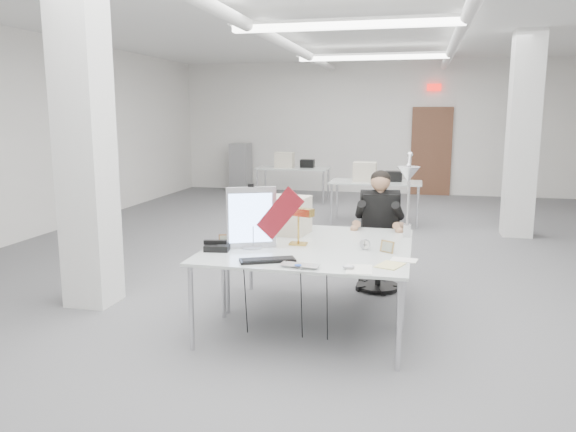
{
  "coord_description": "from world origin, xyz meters",
  "views": [
    {
      "loc": [
        0.94,
        -6.99,
        1.94
      ],
      "look_at": [
        -0.23,
        -2.0,
        1.0
      ],
      "focal_mm": 35.0,
      "sensor_mm": 36.0,
      "label": 1
    }
  ],
  "objects_px": {
    "office_chair": "(379,245)",
    "laptop": "(298,267)",
    "bankers_lamp": "(298,228)",
    "architect_lamp": "(408,195)",
    "monitor": "(251,218)",
    "seated_person": "(380,211)",
    "beige_monitor": "(288,215)",
    "desk_phone": "(218,247)",
    "desk_main": "(301,258)"
  },
  "relations": [
    {
      "from": "desk_phone",
      "to": "architect_lamp",
      "type": "distance_m",
      "value": 1.81
    },
    {
      "from": "desk_main",
      "to": "architect_lamp",
      "type": "bearing_deg",
      "value": 41.34
    },
    {
      "from": "seated_person",
      "to": "laptop",
      "type": "xyz_separation_m",
      "value": [
        -0.48,
        -1.96,
        -0.13
      ]
    },
    {
      "from": "seated_person",
      "to": "beige_monitor",
      "type": "height_order",
      "value": "seated_person"
    },
    {
      "from": "monitor",
      "to": "architect_lamp",
      "type": "bearing_deg",
      "value": -2.38
    },
    {
      "from": "office_chair",
      "to": "beige_monitor",
      "type": "bearing_deg",
      "value": -148.74
    },
    {
      "from": "laptop",
      "to": "seated_person",
      "type": "bearing_deg",
      "value": 81.5
    },
    {
      "from": "office_chair",
      "to": "architect_lamp",
      "type": "height_order",
      "value": "architect_lamp"
    },
    {
      "from": "desk_phone",
      "to": "desk_main",
      "type": "bearing_deg",
      "value": -12.03
    },
    {
      "from": "seated_person",
      "to": "architect_lamp",
      "type": "relative_size",
      "value": 0.9
    },
    {
      "from": "seated_person",
      "to": "desk_main",
      "type": "bearing_deg",
      "value": -119.0
    },
    {
      "from": "monitor",
      "to": "bankers_lamp",
      "type": "distance_m",
      "value": 0.45
    },
    {
      "from": "monitor",
      "to": "beige_monitor",
      "type": "relative_size",
      "value": 1.4
    },
    {
      "from": "office_chair",
      "to": "bankers_lamp",
      "type": "distance_m",
      "value": 1.43
    },
    {
      "from": "laptop",
      "to": "bankers_lamp",
      "type": "height_order",
      "value": "bankers_lamp"
    },
    {
      "from": "office_chair",
      "to": "desk_phone",
      "type": "relative_size",
      "value": 4.74
    },
    {
      "from": "bankers_lamp",
      "to": "architect_lamp",
      "type": "height_order",
      "value": "architect_lamp"
    },
    {
      "from": "office_chair",
      "to": "seated_person",
      "type": "height_order",
      "value": "seated_person"
    },
    {
      "from": "monitor",
      "to": "seated_person",
      "type": "bearing_deg",
      "value": 28.66
    },
    {
      "from": "seated_person",
      "to": "desk_phone",
      "type": "bearing_deg",
      "value": -140.5
    },
    {
      "from": "office_chair",
      "to": "desk_phone",
      "type": "xyz_separation_m",
      "value": [
        -1.3,
        -1.58,
        0.28
      ]
    },
    {
      "from": "beige_monitor",
      "to": "monitor",
      "type": "bearing_deg",
      "value": -97.38
    },
    {
      "from": "monitor",
      "to": "laptop",
      "type": "distance_m",
      "value": 0.85
    },
    {
      "from": "office_chair",
      "to": "monitor",
      "type": "relative_size",
      "value": 1.84
    },
    {
      "from": "desk_main",
      "to": "architect_lamp",
      "type": "height_order",
      "value": "architect_lamp"
    },
    {
      "from": "desk_main",
      "to": "desk_phone",
      "type": "xyz_separation_m",
      "value": [
        -0.76,
        0.05,
        0.04
      ]
    },
    {
      "from": "office_chair",
      "to": "bankers_lamp",
      "type": "bearing_deg",
      "value": -128.52
    },
    {
      "from": "beige_monitor",
      "to": "architect_lamp",
      "type": "height_order",
      "value": "architect_lamp"
    },
    {
      "from": "office_chair",
      "to": "seated_person",
      "type": "xyz_separation_m",
      "value": [
        0.0,
        -0.05,
        0.39
      ]
    },
    {
      "from": "laptop",
      "to": "desk_phone",
      "type": "relative_size",
      "value": 1.45
    },
    {
      "from": "office_chair",
      "to": "laptop",
      "type": "height_order",
      "value": "office_chair"
    },
    {
      "from": "office_chair",
      "to": "monitor",
      "type": "bearing_deg",
      "value": -136.19
    },
    {
      "from": "beige_monitor",
      "to": "desk_phone",
      "type": "bearing_deg",
      "value": -110.74
    },
    {
      "from": "bankers_lamp",
      "to": "beige_monitor",
      "type": "bearing_deg",
      "value": 135.58
    },
    {
      "from": "office_chair",
      "to": "desk_phone",
      "type": "distance_m",
      "value": 2.07
    },
    {
      "from": "beige_monitor",
      "to": "architect_lamp",
      "type": "xyz_separation_m",
      "value": [
        1.17,
        -0.12,
        0.26
      ]
    },
    {
      "from": "bankers_lamp",
      "to": "desk_phone",
      "type": "distance_m",
      "value": 0.76
    },
    {
      "from": "beige_monitor",
      "to": "bankers_lamp",
      "type": "bearing_deg",
      "value": -58.02
    },
    {
      "from": "desk_main",
      "to": "desk_phone",
      "type": "relative_size",
      "value": 8.45
    },
    {
      "from": "desk_phone",
      "to": "beige_monitor",
      "type": "xyz_separation_m",
      "value": [
        0.44,
        0.82,
        0.16
      ]
    },
    {
      "from": "desk_main",
      "to": "desk_phone",
      "type": "height_order",
      "value": "desk_phone"
    },
    {
      "from": "desk_main",
      "to": "office_chair",
      "type": "distance_m",
      "value": 1.73
    },
    {
      "from": "seated_person",
      "to": "architect_lamp",
      "type": "bearing_deg",
      "value": -79.64
    },
    {
      "from": "desk_phone",
      "to": "office_chair",
      "type": "bearing_deg",
      "value": 42.11
    },
    {
      "from": "seated_person",
      "to": "bankers_lamp",
      "type": "distance_m",
      "value": 1.33
    },
    {
      "from": "office_chair",
      "to": "architect_lamp",
      "type": "distance_m",
      "value": 1.16
    },
    {
      "from": "bankers_lamp",
      "to": "desk_phone",
      "type": "xyz_separation_m",
      "value": [
        -0.65,
        -0.37,
        -0.13
      ]
    },
    {
      "from": "desk_main",
      "to": "laptop",
      "type": "distance_m",
      "value": 0.39
    },
    {
      "from": "office_chair",
      "to": "seated_person",
      "type": "bearing_deg",
      "value": -100.12
    },
    {
      "from": "desk_main",
      "to": "beige_monitor",
      "type": "bearing_deg",
      "value": 110.11
    }
  ]
}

